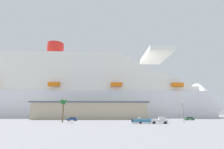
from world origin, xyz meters
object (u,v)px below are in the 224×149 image
cruise_ship (83,92)px  parked_car_blue_suv (72,119)px  small_boat_on_trailer (143,121)px  palm_tree (63,104)px  parked_car_green_wagon (189,119)px  pickup_truck (160,120)px  street_lamp (183,108)px

cruise_ship → parked_car_blue_suv: cruise_ship is taller
cruise_ship → parked_car_blue_suv: (8.27, -62.02, -19.07)m
small_boat_on_trailer → parked_car_blue_suv: size_ratio=1.73×
cruise_ship → palm_tree: cruise_ship is taller
cruise_ship → parked_car_green_wagon: size_ratio=47.89×
palm_tree → parked_car_blue_suv: size_ratio=1.86×
cruise_ship → palm_tree: bearing=-83.9°
pickup_truck → palm_tree: size_ratio=0.64×
street_lamp → parked_car_green_wagon: street_lamp is taller
pickup_truck → cruise_ship: bearing=117.6°
parked_car_green_wagon → parked_car_blue_suv: bearing=-170.4°
cruise_ship → street_lamp: size_ratio=29.61×
palm_tree → street_lamp: palm_tree is taller
small_boat_on_trailer → street_lamp: 17.07m
pickup_truck → palm_tree: 36.67m
palm_tree → cruise_ship: bearing=96.1°
palm_tree → pickup_truck: bearing=-11.8°
pickup_truck → street_lamp: (9.96, 6.13, 4.07)m
parked_car_blue_suv → parked_car_green_wagon: same height
parked_car_blue_suv → pickup_truck: bearing=-30.9°
pickup_truck → small_boat_on_trailer: bearing=179.7°
pickup_truck → street_lamp: street_lamp is taller
small_boat_on_trailer → palm_tree: palm_tree is taller
small_boat_on_trailer → parked_car_green_wagon: bearing=49.5°
small_boat_on_trailer → cruise_ship: bearing=114.6°
palm_tree → street_lamp: (45.38, -1.30, -1.85)m
small_boat_on_trailer → palm_tree: size_ratio=0.93×
cruise_ship → palm_tree: 77.21m
parked_car_blue_suv → parked_car_green_wagon: size_ratio=0.98×
small_boat_on_trailer → parked_car_blue_suv: small_boat_on_trailer is taller
cruise_ship → parked_car_green_wagon: bearing=-39.3°
small_boat_on_trailer → street_lamp: bearing=21.6°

